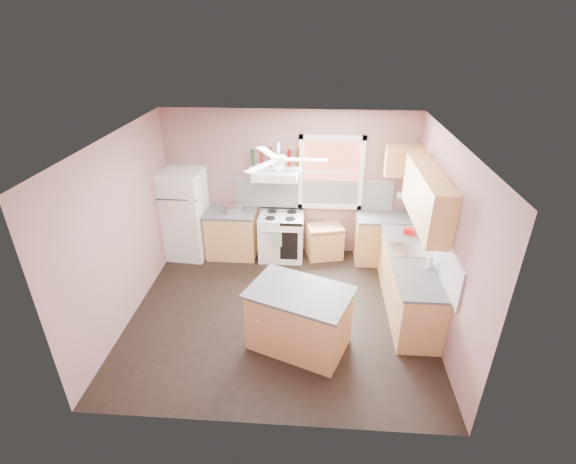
# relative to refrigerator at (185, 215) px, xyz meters

# --- Properties ---
(floor) EXTENTS (4.50, 4.50, 0.00)m
(floor) POSITION_rel_refrigerator_xyz_m (1.89, -1.66, -0.84)
(floor) COLOR black
(floor) RESTS_ON ground
(ceiling) EXTENTS (4.50, 4.50, 0.00)m
(ceiling) POSITION_rel_refrigerator_xyz_m (1.89, -1.66, 1.86)
(ceiling) COLOR white
(ceiling) RESTS_ON ground
(wall_back) EXTENTS (4.50, 0.05, 2.70)m
(wall_back) POSITION_rel_refrigerator_xyz_m (1.89, 0.37, 0.51)
(wall_back) COLOR #87605E
(wall_back) RESTS_ON ground
(wall_right) EXTENTS (0.05, 4.00, 2.70)m
(wall_right) POSITION_rel_refrigerator_xyz_m (4.17, -1.66, 0.51)
(wall_right) COLOR #87605E
(wall_right) RESTS_ON ground
(wall_left) EXTENTS (0.05, 4.00, 2.70)m
(wall_left) POSITION_rel_refrigerator_xyz_m (-0.38, -1.66, 0.51)
(wall_left) COLOR #87605E
(wall_left) RESTS_ON ground
(backsplash_back) EXTENTS (2.90, 0.03, 0.55)m
(backsplash_back) POSITION_rel_refrigerator_xyz_m (2.34, 0.33, 0.34)
(backsplash_back) COLOR white
(backsplash_back) RESTS_ON wall_back
(backsplash_right) EXTENTS (0.03, 2.60, 0.55)m
(backsplash_right) POSITION_rel_refrigerator_xyz_m (4.13, -1.36, 0.34)
(backsplash_right) COLOR white
(backsplash_right) RESTS_ON wall_right
(window_view) EXTENTS (1.00, 0.02, 1.20)m
(window_view) POSITION_rel_refrigerator_xyz_m (2.64, 0.32, 0.76)
(window_view) COLOR brown
(window_view) RESTS_ON wall_back
(window_frame) EXTENTS (1.16, 0.07, 1.36)m
(window_frame) POSITION_rel_refrigerator_xyz_m (2.64, 0.30, 0.76)
(window_frame) COLOR white
(window_frame) RESTS_ON wall_back
(refrigerator) EXTENTS (0.77, 0.75, 1.68)m
(refrigerator) POSITION_rel_refrigerator_xyz_m (0.00, 0.00, 0.00)
(refrigerator) COLOR white
(refrigerator) RESTS_ON floor
(base_cabinet_left) EXTENTS (0.90, 0.60, 0.86)m
(base_cabinet_left) POSITION_rel_refrigerator_xyz_m (0.83, 0.04, -0.41)
(base_cabinet_left) COLOR tan
(base_cabinet_left) RESTS_ON floor
(counter_left) EXTENTS (0.92, 0.62, 0.04)m
(counter_left) POSITION_rel_refrigerator_xyz_m (0.83, 0.04, 0.04)
(counter_left) COLOR #4A4A4D
(counter_left) RESTS_ON base_cabinet_left
(toaster) EXTENTS (0.31, 0.23, 0.18)m
(toaster) POSITION_rel_refrigerator_xyz_m (0.91, 0.01, 0.15)
(toaster) COLOR silver
(toaster) RESTS_ON counter_left
(stove) EXTENTS (0.82, 0.65, 0.86)m
(stove) POSITION_rel_refrigerator_xyz_m (1.77, 0.04, -0.41)
(stove) COLOR white
(stove) RESTS_ON floor
(range_hood) EXTENTS (0.78, 0.50, 0.14)m
(range_hood) POSITION_rel_refrigerator_xyz_m (1.66, 0.09, 0.78)
(range_hood) COLOR white
(range_hood) RESTS_ON wall_back
(bottle_shelf) EXTENTS (0.90, 0.26, 0.03)m
(bottle_shelf) POSITION_rel_refrigerator_xyz_m (1.66, 0.21, 0.88)
(bottle_shelf) COLOR white
(bottle_shelf) RESTS_ON range_hood
(cart) EXTENTS (0.72, 0.56, 0.64)m
(cart) POSITION_rel_refrigerator_xyz_m (2.58, 0.09, -0.52)
(cart) COLOR tan
(cart) RESTS_ON floor
(base_cabinet_corner) EXTENTS (1.00, 0.60, 0.86)m
(base_cabinet_corner) POSITION_rel_refrigerator_xyz_m (3.64, 0.04, -0.41)
(base_cabinet_corner) COLOR tan
(base_cabinet_corner) RESTS_ON floor
(base_cabinet_right) EXTENTS (0.60, 2.20, 0.86)m
(base_cabinet_right) POSITION_rel_refrigerator_xyz_m (3.84, -1.36, -0.41)
(base_cabinet_right) COLOR tan
(base_cabinet_right) RESTS_ON floor
(counter_corner) EXTENTS (1.02, 0.62, 0.04)m
(counter_corner) POSITION_rel_refrigerator_xyz_m (3.64, 0.04, 0.04)
(counter_corner) COLOR #4A4A4D
(counter_corner) RESTS_ON base_cabinet_corner
(counter_right) EXTENTS (0.62, 2.22, 0.04)m
(counter_right) POSITION_rel_refrigerator_xyz_m (3.83, -1.36, 0.04)
(counter_right) COLOR #4A4A4D
(counter_right) RESTS_ON base_cabinet_right
(sink) EXTENTS (0.55, 0.45, 0.03)m
(sink) POSITION_rel_refrigerator_xyz_m (3.83, -1.16, 0.06)
(sink) COLOR silver
(sink) RESTS_ON counter_right
(faucet) EXTENTS (0.03, 0.03, 0.14)m
(faucet) POSITION_rel_refrigerator_xyz_m (3.99, -1.16, 0.13)
(faucet) COLOR silver
(faucet) RESTS_ON sink
(upper_cabinet_right) EXTENTS (0.33, 1.80, 0.76)m
(upper_cabinet_right) POSITION_rel_refrigerator_xyz_m (3.97, -1.16, 0.94)
(upper_cabinet_right) COLOR tan
(upper_cabinet_right) RESTS_ON wall_right
(upper_cabinet_corner) EXTENTS (0.60, 0.33, 0.52)m
(upper_cabinet_corner) POSITION_rel_refrigerator_xyz_m (3.84, 0.17, 1.06)
(upper_cabinet_corner) COLOR tan
(upper_cabinet_corner) RESTS_ON wall_back
(paper_towel) EXTENTS (0.26, 0.12, 0.12)m
(paper_towel) POSITION_rel_refrigerator_xyz_m (3.96, 0.20, 0.41)
(paper_towel) COLOR white
(paper_towel) RESTS_ON wall_back
(island) EXTENTS (1.45, 1.19, 0.86)m
(island) POSITION_rel_refrigerator_xyz_m (2.21, -2.34, -0.41)
(island) COLOR tan
(island) RESTS_ON floor
(island_top) EXTENTS (1.54, 1.29, 0.04)m
(island_top) POSITION_rel_refrigerator_xyz_m (2.21, -2.34, 0.04)
(island_top) COLOR #4A4A4D
(island_top) RESTS_ON island
(ceiling_fan_hub) EXTENTS (0.20, 0.20, 0.08)m
(ceiling_fan_hub) POSITION_rel_refrigerator_xyz_m (1.89, -1.66, 1.61)
(ceiling_fan_hub) COLOR white
(ceiling_fan_hub) RESTS_ON ceiling
(soap_bottle) EXTENTS (0.13, 0.13, 0.24)m
(soap_bottle) POSITION_rel_refrigerator_xyz_m (4.02, -1.65, 0.18)
(soap_bottle) COLOR silver
(soap_bottle) RESTS_ON counter_right
(red_caddy) EXTENTS (0.21, 0.18, 0.10)m
(red_caddy) POSITION_rel_refrigerator_xyz_m (3.94, -0.61, 0.11)
(red_caddy) COLOR red
(red_caddy) RESTS_ON counter_right
(wine_bottles) EXTENTS (0.86, 0.06, 0.31)m
(wine_bottles) POSITION_rel_refrigerator_xyz_m (1.67, 0.21, 1.04)
(wine_bottles) COLOR #143819
(wine_bottles) RESTS_ON bottle_shelf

